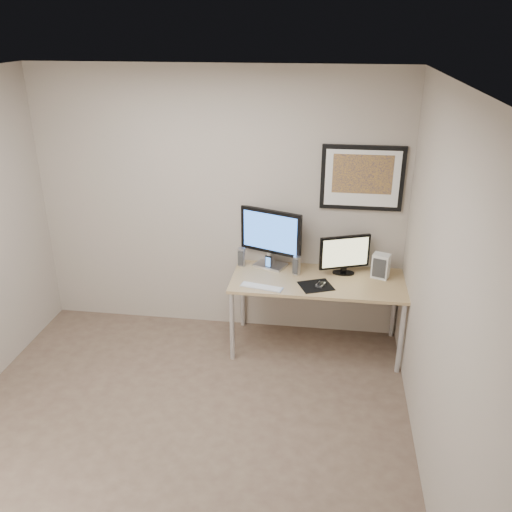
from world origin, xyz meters
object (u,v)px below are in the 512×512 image
Objects in this scene: phone_dock at (268,262)px; keyboard at (262,287)px; monitor_large at (271,236)px; speaker_right at (297,265)px; fan_unit at (381,266)px; desk at (318,286)px; speaker_left at (241,257)px; monitor_tv at (345,254)px; framed_art at (362,178)px.

phone_dock is 0.41m from keyboard.
monitor_large is 3.35× the size of speaker_right.
fan_unit is (1.04, -0.11, -0.20)m from monitor_large.
monitor_large is 0.38m from speaker_right.
desk is 0.61m from fan_unit.
keyboard is at bearing -58.04° from speaker_left.
keyboard is (-0.01, -0.40, -0.06)m from phone_dock.
monitor_tv is 2.00× the size of fan_unit.
desk is at bearing -136.54° from framed_art.
monitor_large is (-0.47, 0.24, 0.38)m from desk.
desk is 0.55m from keyboard.
keyboard reaches higher than desk.
framed_art is at bearing 43.46° from desk.
speaker_right reaches higher than keyboard.
phone_dock reaches higher than keyboard.
monitor_large is 2.59× the size of fan_unit.
framed_art is at bearing 8.36° from speaker_left.
fan_unit is at bearing -1.49° from speaker_left.
speaker_right reaches higher than phone_dock.
monitor_large reaches higher than fan_unit.
phone_dock is at bearing 100.48° from keyboard.
monitor_tv is (-0.12, -0.17, -0.69)m from framed_art.
fan_unit is (1.33, -0.08, 0.03)m from speaker_left.
monitor_tv is (0.23, 0.16, 0.27)m from desk.
fan_unit is (0.57, 0.13, 0.18)m from desk.
speaker_left reaches higher than speaker_right.
desk is 11.60× the size of phone_dock.
monitor_tv is 0.46m from speaker_right.
monitor_large is at bearing 99.23° from keyboard.
framed_art is 1.01m from monitor_large.
speaker_left is at bearing -171.07° from speaker_right.
desk is at bearing 2.16° from phone_dock.
speaker_right is at bearing 155.52° from desk.
monitor_large is 0.36m from speaker_left.
monitor_tv is at bearing -123.81° from framed_art.
phone_dock is at bearing -79.31° from monitor_large.
fan_unit is (0.34, -0.03, -0.09)m from monitor_tv.
framed_art reaches higher than desk.
desk is 0.80m from speaker_left.
monitor_large is 1.07m from fan_unit.
speaker_right is 0.77× the size of fan_unit.
phone_dock is 1.06m from fan_unit.
monitor_tv is at bearing 34.25° from desk.
phone_dock is at bearing 161.01° from desk.
speaker_left is 0.27m from phone_dock.
speaker_right reaches higher than desk.
speaker_left is 0.56m from speaker_right.
speaker_right is at bearing -7.56° from monitor_large.
speaker_right is at bearing -157.60° from fan_unit.
speaker_right is (0.27, -0.14, -0.23)m from monitor_large.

